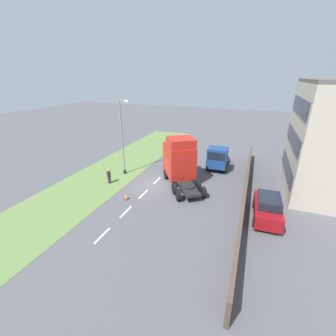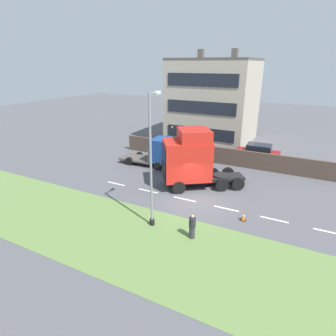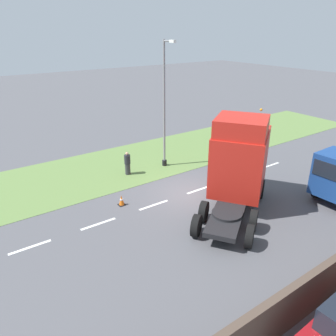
{
  "view_description": "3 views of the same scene",
  "coord_description": "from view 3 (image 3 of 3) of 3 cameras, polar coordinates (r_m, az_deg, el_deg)",
  "views": [
    {
      "loc": [
        8.94,
        -18.95,
        10.47
      ],
      "look_at": [
        1.22,
        1.03,
        1.58
      ],
      "focal_mm": 24.0,
      "sensor_mm": 36.0,
      "label": 1
    },
    {
      "loc": [
        -17.44,
        -6.61,
        9.61
      ],
      "look_at": [
        -1.1,
        1.76,
        2.74
      ],
      "focal_mm": 30.0,
      "sensor_mm": 36.0,
      "label": 2
    },
    {
      "loc": [
        13.05,
        -10.5,
        8.8
      ],
      "look_at": [
        0.04,
        -1.39,
        1.97
      ],
      "focal_mm": 35.0,
      "sensor_mm": 36.0,
      "label": 3
    }
  ],
  "objects": [
    {
      "name": "ground_plane",
      "position": [
        18.92,
        3.38,
        -4.49
      ],
      "size": [
        120.0,
        120.0,
        0.0
      ],
      "primitive_type": "plane",
      "color": "#515156",
      "rests_on": "ground"
    },
    {
      "name": "pedestrian",
      "position": [
        21.2,
        -7.07,
        0.76
      ],
      "size": [
        0.39,
        0.39,
        1.54
      ],
      "color": "#333338",
      "rests_on": "ground"
    },
    {
      "name": "lamp_post",
      "position": [
        21.43,
        -0.55,
        9.83
      ],
      "size": [
        1.28,
        0.32,
        8.17
      ],
      "color": "black",
      "rests_on": "ground"
    },
    {
      "name": "traffic_cone_lead",
      "position": [
        17.79,
        -8.1,
        -5.58
      ],
      "size": [
        0.36,
        0.36,
        0.58
      ],
      "color": "black",
      "rests_on": "ground"
    },
    {
      "name": "lane_markings",
      "position": [
        18.54,
        1.67,
        -5.06
      ],
      "size": [
        0.16,
        17.8,
        0.0
      ],
      "color": "white",
      "rests_on": "ground"
    },
    {
      "name": "lorry_cab",
      "position": [
        17.34,
        12.29,
        1.12
      ],
      "size": [
        5.78,
        6.7,
        4.96
      ],
      "rotation": [
        0.0,
        0.0,
        0.61
      ],
      "color": "black",
      "rests_on": "ground"
    },
    {
      "name": "grass_verge",
      "position": [
        23.46,
        -5.71,
        1.15
      ],
      "size": [
        7.0,
        44.0,
        0.01
      ],
      "color": "#607F42",
      "rests_on": "ground"
    }
  ]
}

